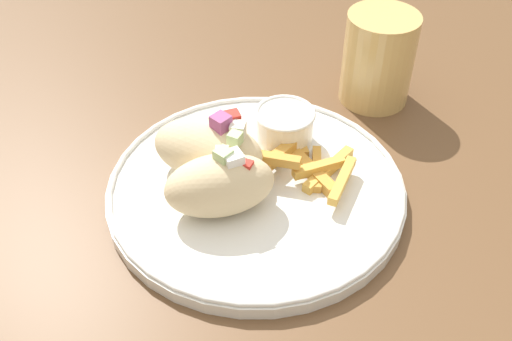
% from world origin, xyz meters
% --- Properties ---
extents(table, '(1.17, 1.17, 0.72)m').
position_xyz_m(table, '(0.00, 0.00, 0.64)').
color(table, brown).
rests_on(table, ground_plane).
extents(plate, '(0.31, 0.31, 0.02)m').
position_xyz_m(plate, '(0.01, -0.03, 0.73)').
color(plate, white).
rests_on(plate, table).
extents(pita_sandwich_near, '(0.11, 0.07, 0.07)m').
position_xyz_m(pita_sandwich_near, '(-0.03, -0.06, 0.77)').
color(pita_sandwich_near, beige).
rests_on(pita_sandwich_near, plate).
extents(pita_sandwich_far, '(0.13, 0.11, 0.08)m').
position_xyz_m(pita_sandwich_far, '(-0.04, -0.01, 0.77)').
color(pita_sandwich_far, beige).
rests_on(pita_sandwich_far, plate).
extents(fries_pile, '(0.12, 0.10, 0.03)m').
position_xyz_m(fries_pile, '(0.06, -0.02, 0.75)').
color(fries_pile, gold).
rests_on(fries_pile, plate).
extents(sauce_ramekin, '(0.07, 0.07, 0.04)m').
position_xyz_m(sauce_ramekin, '(0.05, 0.04, 0.76)').
color(sauce_ramekin, white).
rests_on(sauce_ramekin, plate).
extents(water_glass, '(0.09, 0.09, 0.11)m').
position_xyz_m(water_glass, '(0.17, 0.13, 0.77)').
color(water_glass, tan).
rests_on(water_glass, table).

